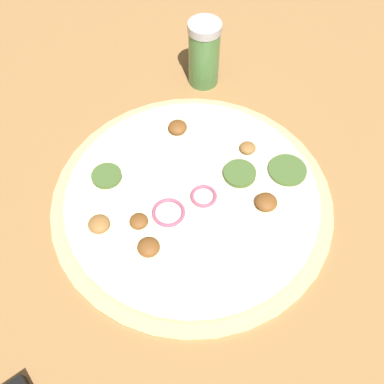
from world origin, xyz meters
The scene contains 3 objects.
ground_plane centered at (0.00, 0.00, 0.00)m, with size 3.00×3.00×0.00m, color #9E703F.
pizza centered at (0.00, 0.00, 0.01)m, with size 0.36×0.36×0.03m.
spice_jar centered at (-0.22, -0.04, 0.05)m, with size 0.05×0.05×0.10m.
Camera 1 is at (0.30, 0.07, 0.48)m, focal length 42.00 mm.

